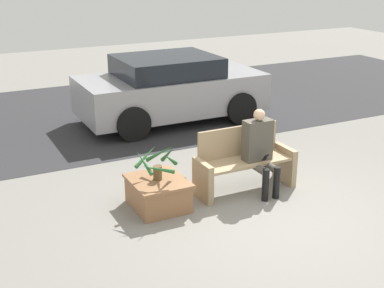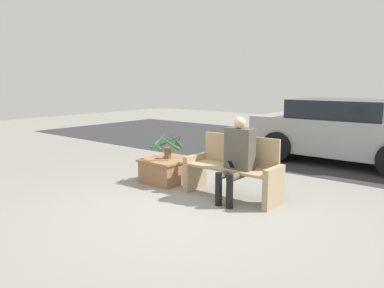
{
  "view_description": "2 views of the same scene",
  "coord_description": "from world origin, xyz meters",
  "px_view_note": "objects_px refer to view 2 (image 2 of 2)",
  "views": [
    {
      "loc": [
        -3.98,
        -5.4,
        3.45
      ],
      "look_at": [
        -0.76,
        1.01,
        0.88
      ],
      "focal_mm": 50.0,
      "sensor_mm": 36.0,
      "label": 1
    },
    {
      "loc": [
        3.27,
        -3.82,
        1.8
      ],
      "look_at": [
        -0.87,
        1.19,
        0.72
      ],
      "focal_mm": 35.0,
      "sensor_mm": 36.0,
      "label": 2
    }
  ],
  "objects_px": {
    "person_seated": "(237,155)",
    "parked_car": "(345,131)",
    "planter_box": "(168,169)",
    "bench": "(233,169)",
    "potted_plant": "(168,144)"
  },
  "relations": [
    {
      "from": "potted_plant",
      "to": "planter_box",
      "type": "bearing_deg",
      "value": 156.89
    },
    {
      "from": "planter_box",
      "to": "parked_car",
      "type": "xyz_separation_m",
      "value": [
        1.91,
        3.77,
        0.48
      ]
    },
    {
      "from": "planter_box",
      "to": "potted_plant",
      "type": "bearing_deg",
      "value": -23.11
    },
    {
      "from": "bench",
      "to": "person_seated",
      "type": "distance_m",
      "value": 0.37
    },
    {
      "from": "bench",
      "to": "person_seated",
      "type": "bearing_deg",
      "value": -45.58
    },
    {
      "from": "person_seated",
      "to": "planter_box",
      "type": "xyz_separation_m",
      "value": [
        -1.59,
        0.18,
        -0.48
      ]
    },
    {
      "from": "person_seated",
      "to": "parked_car",
      "type": "relative_size",
      "value": 0.33
    },
    {
      "from": "bench",
      "to": "parked_car",
      "type": "bearing_deg",
      "value": 82.6
    },
    {
      "from": "person_seated",
      "to": "potted_plant",
      "type": "relative_size",
      "value": 1.99
    },
    {
      "from": "parked_car",
      "to": "planter_box",
      "type": "bearing_deg",
      "value": -116.89
    },
    {
      "from": "bench",
      "to": "parked_car",
      "type": "distance_m",
      "value": 3.81
    },
    {
      "from": "parked_car",
      "to": "bench",
      "type": "bearing_deg",
      "value": -97.4
    },
    {
      "from": "person_seated",
      "to": "bench",
      "type": "bearing_deg",
      "value": 134.42
    },
    {
      "from": "bench",
      "to": "planter_box",
      "type": "xyz_separation_m",
      "value": [
        -1.42,
        0.01,
        -0.21
      ]
    },
    {
      "from": "person_seated",
      "to": "planter_box",
      "type": "bearing_deg",
      "value": 173.57
    }
  ]
}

